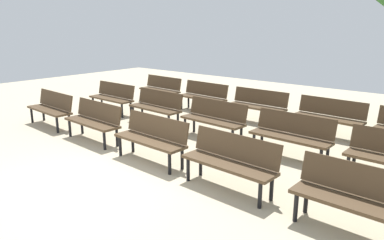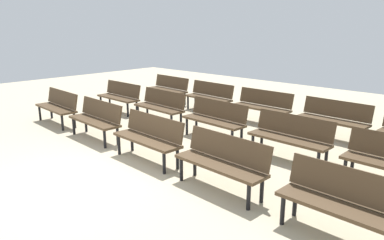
# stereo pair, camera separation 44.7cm
# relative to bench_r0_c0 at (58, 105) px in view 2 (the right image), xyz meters

# --- Properties ---
(ground_plane) EXTENTS (24.14, 24.14, 0.00)m
(ground_plane) POSITION_rel_bench_r0_c0_xyz_m (3.75, -1.67, -0.50)
(ground_plane) COLOR #BCAD8E
(bench_r0_c0) EXTENTS (1.62, 0.56, 0.87)m
(bench_r0_c0) POSITION_rel_bench_r0_c0_xyz_m (0.00, 0.00, 0.00)
(bench_r0_c0) COLOR #4C3823
(bench_r0_c0) RESTS_ON ground_plane
(bench_r0_c1) EXTENTS (1.62, 0.54, 0.87)m
(bench_r0_c1) POSITION_rel_bench_r0_c0_xyz_m (1.89, -0.03, 0.00)
(bench_r0_c1) COLOR #4C3823
(bench_r0_c1) RESTS_ON ground_plane
(bench_r0_c2) EXTENTS (1.61, 0.53, 0.87)m
(bench_r0_c2) POSITION_rel_bench_r0_c0_xyz_m (3.83, -0.09, 0.00)
(bench_r0_c2) COLOR #4C3823
(bench_r0_c2) RESTS_ON ground_plane
(bench_r0_c3) EXTENTS (1.62, 0.54, 0.87)m
(bench_r0_c3) POSITION_rel_bench_r0_c0_xyz_m (5.65, -0.13, 0.00)
(bench_r0_c3) COLOR #4C3823
(bench_r0_c3) RESTS_ON ground_plane
(bench_r0_c4) EXTENTS (1.61, 0.52, 0.87)m
(bench_r0_c4) POSITION_rel_bench_r0_c0_xyz_m (7.59, -0.19, 0.00)
(bench_r0_c4) COLOR #4C3823
(bench_r0_c4) RESTS_ON ground_plane
(bench_r1_c0) EXTENTS (1.61, 0.50, 0.87)m
(bench_r1_c0) POSITION_rel_bench_r0_c0_xyz_m (0.02, 1.95, 0.00)
(bench_r1_c0) COLOR #4C3823
(bench_r1_c0) RESTS_ON ground_plane
(bench_r1_c1) EXTENTS (1.62, 0.55, 0.87)m
(bench_r1_c1) POSITION_rel_bench_r0_c0_xyz_m (1.94, 1.88, 0.00)
(bench_r1_c1) COLOR #4C3823
(bench_r1_c1) RESTS_ON ground_plane
(bench_r1_c2) EXTENTS (1.62, 0.55, 0.87)m
(bench_r1_c2) POSITION_rel_bench_r0_c0_xyz_m (3.86, 1.84, 0.00)
(bench_r1_c2) COLOR #4C3823
(bench_r1_c2) RESTS_ON ground_plane
(bench_r1_c3) EXTENTS (1.61, 0.51, 0.87)m
(bench_r1_c3) POSITION_rel_bench_r0_c0_xyz_m (5.77, 1.80, 0.00)
(bench_r1_c3) COLOR #4C3823
(bench_r1_c3) RESTS_ON ground_plane
(bench_r2_c0) EXTENTS (1.62, 0.56, 0.87)m
(bench_r2_c0) POSITION_rel_bench_r0_c0_xyz_m (0.11, 3.89, 0.00)
(bench_r2_c0) COLOR #4C3823
(bench_r2_c0) RESTS_ON ground_plane
(bench_r2_c1) EXTENTS (1.62, 0.56, 0.87)m
(bench_r2_c1) POSITION_rel_bench_r0_c0_xyz_m (2.00, 3.79, 0.00)
(bench_r2_c1) COLOR #4C3823
(bench_r2_c1) RESTS_ON ground_plane
(bench_r2_c2) EXTENTS (1.60, 0.49, 0.87)m
(bench_r2_c2) POSITION_rel_bench_r0_c0_xyz_m (3.89, 3.75, 0.00)
(bench_r2_c2) COLOR #4C3823
(bench_r2_c2) RESTS_ON ground_plane
(bench_r2_c3) EXTENTS (1.62, 0.54, 0.87)m
(bench_r2_c3) POSITION_rel_bench_r0_c0_xyz_m (5.81, 3.74, 0.00)
(bench_r2_c3) COLOR #4C3823
(bench_r2_c3) RESTS_ON ground_plane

